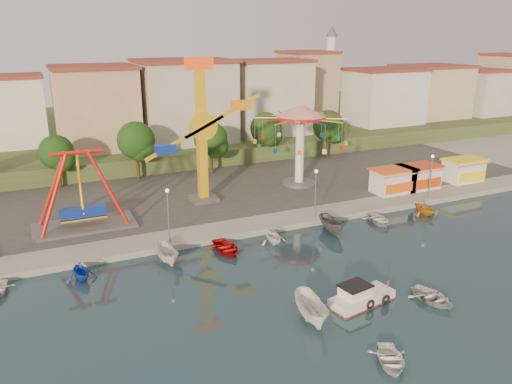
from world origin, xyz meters
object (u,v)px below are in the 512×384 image
wave_swinger (300,127)px  cabin_motorboat (360,298)px  pirate_ship_ride (81,192)px  kamikaze_tower (206,137)px  skiff (312,310)px  rowboat_a (433,297)px

wave_swinger → cabin_motorboat: 30.50m
pirate_ship_ride → kamikaze_tower: kamikaze_tower is taller
skiff → kamikaze_tower: bearing=97.6°
wave_swinger → skiff: bearing=-118.0°
kamikaze_tower → skiff: 27.76m
kamikaze_tower → cabin_motorboat: size_ratio=3.02×
pirate_ship_ride → cabin_motorboat: size_ratio=1.83×
cabin_motorboat → rowboat_a: (5.21, -2.02, -0.10)m
wave_swinger → cabin_motorboat: wave_swinger is taller
pirate_ship_ride → rowboat_a: 34.21m
wave_swinger → cabin_motorboat: (-10.36, -27.63, -7.71)m
kamikaze_tower → skiff: kamikaze_tower is taller
rowboat_a → skiff: size_ratio=0.80×
kamikaze_tower → wave_swinger: (13.11, 1.42, -0.11)m
kamikaze_tower → rowboat_a: 30.38m
cabin_motorboat → wave_swinger: bearing=59.7°
wave_swinger → pirate_ship_ride: bearing=-171.7°
kamikaze_tower → rowboat_a: bearing=-74.2°
kamikaze_tower → rowboat_a: kamikaze_tower is taller
pirate_ship_ride → kamikaze_tower: size_ratio=0.61×
kamikaze_tower → cabin_motorboat: bearing=-84.0°
cabin_motorboat → rowboat_a: bearing=-30.9°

